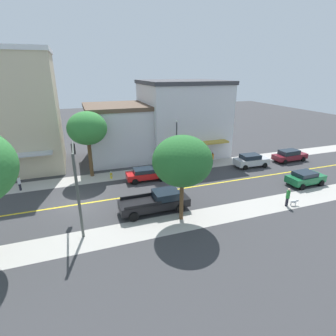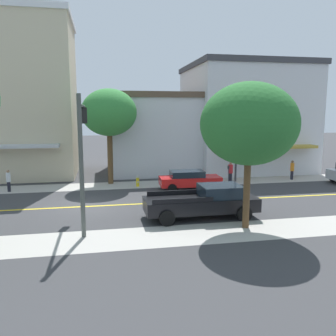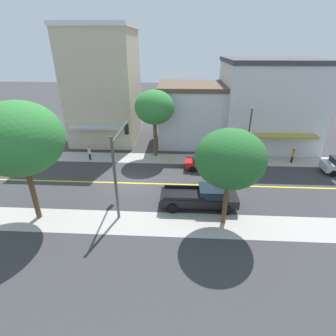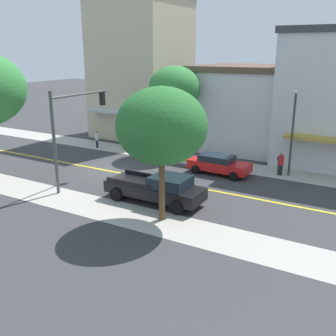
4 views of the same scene
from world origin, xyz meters
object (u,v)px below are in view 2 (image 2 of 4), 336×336
at_px(pedestrian_white_shirt, 8,180).
at_px(parking_meter, 229,171).
at_px(pedestrian_orange_shirt, 292,169).
at_px(traffic_light_mast, 82,140).
at_px(red_sedan_left_curb, 189,179).
at_px(street_lamp, 237,135).
at_px(street_tree_right_corner, 109,113).
at_px(fire_hydrant, 138,181).
at_px(black_pickup_truck, 205,201).
at_px(street_tree_left_near, 249,124).
at_px(pedestrian_red_shirt, 230,172).

bearing_deg(pedestrian_white_shirt, parking_meter, 119.30).
relative_size(pedestrian_orange_shirt, pedestrian_white_shirt, 1.03).
xyz_separation_m(traffic_light_mast, red_sedan_left_curb, (-7.18, 7.19, -3.54)).
relative_size(traffic_light_mast, street_lamp, 1.05).
distance_m(street_tree_right_corner, red_sedan_left_curb, 8.14).
distance_m(street_tree_right_corner, traffic_light_mast, 10.73).
height_order(street_tree_right_corner, pedestrian_orange_shirt, street_tree_right_corner).
xyz_separation_m(fire_hydrant, traffic_light_mast, (9.00, -3.57, 3.87)).
height_order(street_lamp, black_pickup_truck, street_lamp).
xyz_separation_m(street_tree_left_near, red_sedan_left_curb, (-8.92, -0.57, -4.30)).
bearing_deg(street_tree_left_near, traffic_light_mast, -102.64).
bearing_deg(fire_hydrant, parking_meter, 91.04).
bearing_deg(pedestrian_white_shirt, street_tree_left_near, 80.12).
relative_size(street_tree_left_near, street_lamp, 1.15).
bearing_deg(pedestrian_white_shirt, street_tree_right_corner, 131.25).
height_order(street_tree_left_near, street_tree_right_corner, street_tree_right_corner).
distance_m(fire_hydrant, black_pickup_truck, 9.18).
bearing_deg(black_pickup_truck, fire_hydrant, 106.81).
bearing_deg(pedestrian_orange_shirt, pedestrian_red_shirt, -151.32).
distance_m(fire_hydrant, parking_meter, 7.40).
height_order(street_tree_left_near, pedestrian_red_shirt, street_tree_left_near).
bearing_deg(fire_hydrant, street_lamp, 93.17).
bearing_deg(red_sedan_left_curb, parking_meter, 29.25).
relative_size(street_lamp, pedestrian_red_shirt, 3.66).
bearing_deg(red_sedan_left_curb, street_tree_left_near, -84.42).
relative_size(traffic_light_mast, black_pickup_truck, 1.06).
distance_m(street_tree_left_near, black_pickup_truck, 4.85).
relative_size(traffic_light_mast, pedestrian_white_shirt, 4.02).
bearing_deg(street_lamp, traffic_light_mast, -51.04).
xyz_separation_m(parking_meter, street_lamp, (-0.32, 0.73, 2.88)).
bearing_deg(fire_hydrant, red_sedan_left_curb, 63.41).
distance_m(street_lamp, pedestrian_orange_shirt, 5.81).
bearing_deg(street_tree_right_corner, street_tree_left_near, 26.73).
relative_size(fire_hydrant, street_lamp, 0.14).
height_order(red_sedan_left_curb, pedestrian_orange_shirt, pedestrian_orange_shirt).
bearing_deg(street_tree_left_near, parking_meter, 163.61).
xyz_separation_m(pedestrian_white_shirt, pedestrian_red_shirt, (-0.30, 16.81, 0.02)).
xyz_separation_m(street_tree_left_near, traffic_light_mast, (-1.74, -7.76, -0.76)).
bearing_deg(traffic_light_mast, fire_hydrant, -21.62).
height_order(street_tree_left_near, red_sedan_left_curb, street_tree_left_near).
relative_size(black_pickup_truck, pedestrian_red_shirt, 3.63).
relative_size(black_pickup_truck, pedestrian_orange_shirt, 3.69).
height_order(red_sedan_left_curb, black_pickup_truck, black_pickup_truck).
bearing_deg(parking_meter, red_sedan_left_curb, -62.67).
bearing_deg(pedestrian_red_shirt, street_tree_left_near, -127.96).
relative_size(red_sedan_left_curb, pedestrian_red_shirt, 2.71).
bearing_deg(traffic_light_mast, street_lamp, -51.04).
distance_m(street_tree_left_near, pedestrian_orange_shirt, 14.84).
height_order(street_tree_right_corner, red_sedan_left_curb, street_tree_right_corner).
height_order(street_tree_left_near, street_lamp, street_tree_left_near).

